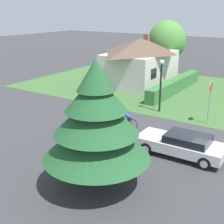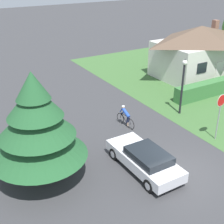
% 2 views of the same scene
% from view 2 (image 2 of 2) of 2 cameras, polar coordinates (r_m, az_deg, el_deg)
% --- Properties ---
extents(ground_plane, '(140.00, 140.00, 0.00)m').
position_cam_2_polar(ground_plane, '(16.95, 12.31, -10.70)').
color(ground_plane, '#38383A').
extents(cottage_house, '(8.51, 5.68, 4.93)m').
position_cam_2_polar(cottage_house, '(30.84, 15.61, 10.79)').
color(cottage_house, beige).
rests_on(cottage_house, ground).
extents(sedan_left_lane, '(1.95, 4.68, 1.27)m').
position_cam_2_polar(sedan_left_lane, '(16.45, 6.00, -8.57)').
color(sedan_left_lane, silver).
rests_on(sedan_left_lane, ground).
extents(cyclist, '(0.44, 1.80, 1.43)m').
position_cam_2_polar(cyclist, '(20.60, 2.50, -0.85)').
color(cyclist, black).
rests_on(cyclist, ground).
extents(stop_sign, '(0.75, 0.09, 2.97)m').
position_cam_2_polar(stop_sign, '(19.49, 19.17, 0.70)').
color(stop_sign, gray).
rests_on(stop_sign, ground).
extents(street_lamp, '(0.36, 0.36, 4.06)m').
position_cam_2_polar(street_lamp, '(22.12, 12.86, 5.83)').
color(street_lamp, black).
rests_on(street_lamp, ground).
extents(conifer_tall_near, '(4.66, 4.66, 5.68)m').
position_cam_2_polar(conifer_tall_near, '(14.93, -13.59, -2.34)').
color(conifer_tall_near, '#4C3823').
rests_on(conifer_tall_near, ground).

